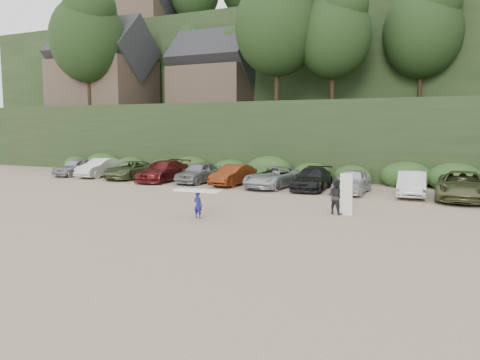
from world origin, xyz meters
The scene contains 5 objects.
ground centered at (0.00, 0.00, 0.00)m, with size 120.00×120.00×0.00m, color tan.
hillside_backdrop centered at (-0.26, 35.93, 11.22)m, with size 90.00×41.50×28.00m.
parked_cars centered at (-0.24, 10.01, 0.74)m, with size 33.55×5.86×1.59m.
child_surfer centered at (0.85, -1.00, 0.87)m, with size 2.19×0.79×1.29m.
adult_surfer centered at (6.15, 2.62, 0.84)m, with size 1.28×0.84×1.94m.
Camera 1 is at (11.37, -18.62, 4.06)m, focal length 35.00 mm.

